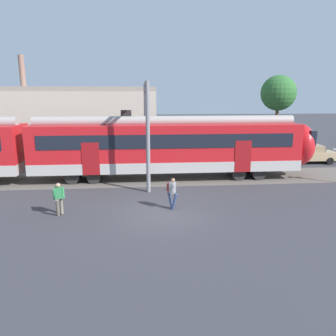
{
  "coord_description": "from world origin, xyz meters",
  "views": [
    {
      "loc": [
        -0.97,
        -15.19,
        5.78
      ],
      "look_at": [
        0.62,
        3.17,
        1.6
      ],
      "focal_mm": 35.0,
      "sensor_mm": 36.0,
      "label": 1
    }
  ],
  "objects_px": {
    "pedestrian_green": "(59,196)",
    "parked_car_tan": "(311,154)",
    "commuter_train": "(39,148)",
    "pedestrian_grey": "(172,190)"
  },
  "relations": [
    {
      "from": "pedestrian_green",
      "to": "parked_car_tan",
      "type": "bearing_deg",
      "value": 30.34
    },
    {
      "from": "pedestrian_green",
      "to": "commuter_train",
      "type": "bearing_deg",
      "value": 112.23
    },
    {
      "from": "commuter_train",
      "to": "pedestrian_grey",
      "type": "height_order",
      "value": "commuter_train"
    },
    {
      "from": "pedestrian_green",
      "to": "parked_car_tan",
      "type": "relative_size",
      "value": 0.41
    },
    {
      "from": "commuter_train",
      "to": "pedestrian_green",
      "type": "relative_size",
      "value": 22.83
    },
    {
      "from": "pedestrian_grey",
      "to": "parked_car_tan",
      "type": "bearing_deg",
      "value": 38.82
    },
    {
      "from": "pedestrian_grey",
      "to": "parked_car_tan",
      "type": "xyz_separation_m",
      "value": [
        12.97,
        10.44,
        -0.21
      ]
    },
    {
      "from": "commuter_train",
      "to": "pedestrian_green",
      "type": "xyz_separation_m",
      "value": [
        2.75,
        -6.73,
        -1.26
      ]
    },
    {
      "from": "commuter_train",
      "to": "parked_car_tan",
      "type": "distance_m",
      "value": 21.7
    },
    {
      "from": "pedestrian_green",
      "to": "parked_car_tan",
      "type": "xyz_separation_m",
      "value": [
        18.51,
        10.83,
        -0.21
      ]
    }
  ]
}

